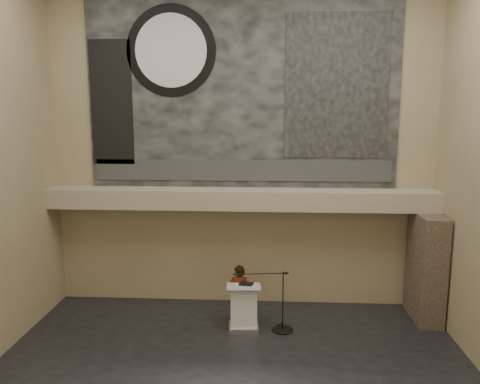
{
  "coord_description": "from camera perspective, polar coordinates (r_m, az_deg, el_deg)",
  "views": [
    {
      "loc": [
        0.66,
        -8.25,
        5.2
      ],
      "look_at": [
        0.0,
        3.2,
        3.2
      ],
      "focal_mm": 35.0,
      "sensor_mm": 36.0,
      "label": 1
    }
  ],
  "objects": [
    {
      "name": "binder",
      "position": [
        11.37,
        0.75,
        -11.15
      ],
      "size": [
        0.37,
        0.32,
        0.04
      ],
      "primitive_type": "cube",
      "rotation": [
        0.0,
        0.0,
        -0.25
      ],
      "color": "black",
      "rests_on": "lectern"
    },
    {
      "name": "mic_stand",
      "position": [
        11.64,
        5.0,
        -15.49
      ],
      "size": [
        1.42,
        0.52,
        1.47
      ],
      "rotation": [
        0.0,
        0.0,
        0.13
      ],
      "color": "black",
      "rests_on": "floor"
    },
    {
      "name": "stone_pier",
      "position": [
        12.67,
        21.73,
        -8.52
      ],
      "size": [
        0.6,
        1.4,
        2.7
      ],
      "primitive_type": "cube",
      "color": "#3D3026",
      "rests_on": "floor"
    },
    {
      "name": "speaker_person",
      "position": [
        11.81,
        -0.1,
        -12.29
      ],
      "size": [
        0.57,
        0.4,
        1.48
      ],
      "primitive_type": "imported",
      "rotation": [
        0.0,
        0.0,
        3.22
      ],
      "color": "silver",
      "rests_on": "floor"
    },
    {
      "name": "sprinkler_left",
      "position": [
        12.28,
        -7.39,
        -2.08
      ],
      "size": [
        0.04,
        0.04,
        0.06
      ],
      "primitive_type": "cylinder",
      "color": "#B2893D",
      "rests_on": "soffit"
    },
    {
      "name": "soffit",
      "position": [
        12.08,
        0.11,
        -0.84
      ],
      "size": [
        10.0,
        0.8,
        0.5
      ],
      "primitive_type": "cube",
      "color": "gray",
      "rests_on": "wall_back"
    },
    {
      "name": "banner_clock_face",
      "position": [
        12.5,
        -8.44,
        16.69
      ],
      "size": [
        1.84,
        0.02,
        1.84
      ],
      "primitive_type": "cylinder",
      "rotation": [
        1.57,
        0.0,
        0.0
      ],
      "color": "silver",
      "rests_on": "banner"
    },
    {
      "name": "banner_brick_print",
      "position": [
        12.84,
        -15.4,
        10.44
      ],
      "size": [
        1.1,
        0.02,
        3.2
      ],
      "primitive_type": "cube",
      "color": "black",
      "rests_on": "banner"
    },
    {
      "name": "wall_front",
      "position": [
        4.4,
        -5.43,
        -2.59
      ],
      "size": [
        10.0,
        0.02,
        8.5
      ],
      "primitive_type": "cube",
      "color": "#8E7D5A",
      "rests_on": "floor"
    },
    {
      "name": "wall_back",
      "position": [
        12.3,
        0.22,
        5.46
      ],
      "size": [
        10.0,
        0.02,
        8.5
      ],
      "primitive_type": "cube",
      "color": "#8E7D5A",
      "rests_on": "floor"
    },
    {
      "name": "banner_text_strip",
      "position": [
        12.29,
        0.2,
        2.65
      ],
      "size": [
        7.76,
        0.02,
        0.55
      ],
      "primitive_type": "cube",
      "color": "#2B2B2B",
      "rests_on": "banner"
    },
    {
      "name": "papers",
      "position": [
        11.31,
        -0.04,
        -11.35
      ],
      "size": [
        0.22,
        0.3,
        0.0
      ],
      "primitive_type": "cube",
      "rotation": [
        0.0,
        0.0,
        0.04
      ],
      "color": "white",
      "rests_on": "lectern"
    },
    {
      "name": "banner_clock_rim",
      "position": [
        12.51,
        -8.42,
        16.68
      ],
      "size": [
        2.3,
        0.02,
        2.3
      ],
      "primitive_type": "cylinder",
      "rotation": [
        1.57,
        0.0,
        0.0
      ],
      "color": "black",
      "rests_on": "banner"
    },
    {
      "name": "lectern",
      "position": [
        11.57,
        0.45,
        -13.78
      ],
      "size": [
        0.84,
        0.63,
        1.14
      ],
      "rotation": [
        0.0,
        0.0,
        0.07
      ],
      "color": "silver",
      "rests_on": "floor"
    },
    {
      "name": "sprinkler_right",
      "position": [
        12.13,
        9.1,
        -2.27
      ],
      "size": [
        0.04,
        0.04,
        0.06
      ],
      "primitive_type": "cylinder",
      "color": "#B2893D",
      "rests_on": "soffit"
    },
    {
      "name": "banner_building_print",
      "position": [
        12.32,
        11.7,
        12.49
      ],
      "size": [
        2.6,
        0.02,
        3.6
      ],
      "primitive_type": "cube",
      "color": "black",
      "rests_on": "banner"
    },
    {
      "name": "banner",
      "position": [
        12.25,
        0.21,
        12.23
      ],
      "size": [
        8.0,
        0.05,
        5.0
      ],
      "primitive_type": "cube",
      "color": "black",
      "rests_on": "wall_back"
    },
    {
      "name": "floor",
      "position": [
        9.77,
        -1.17,
        -22.26
      ],
      "size": [
        10.0,
        10.0,
        0.0
      ],
      "primitive_type": "plane",
      "color": "black",
      "rests_on": "ground"
    }
  ]
}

